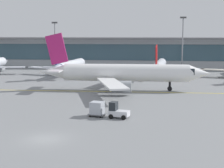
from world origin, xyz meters
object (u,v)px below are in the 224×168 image
object	(u,v)px
apron_light_mast_2	(183,41)
taxiing_regional_jet	(124,73)
cargo_dolly_lead	(97,108)
apron_light_mast_1	(55,43)
baggage_tug	(117,111)
gate_airplane_3	(159,66)
gate_airplane_2	(71,66)

from	to	relation	value
apron_light_mast_2	taxiing_regional_jet	bearing A→B (deg)	-110.00
cargo_dolly_lead	apron_light_mast_1	world-z (taller)	apron_light_mast_1
apron_light_mast_1	apron_light_mast_2	world-z (taller)	apron_light_mast_2
taxiing_regional_jet	baggage_tug	size ratio (longest dim) A/B	11.65
cargo_dolly_lead	apron_light_mast_1	bearing A→B (deg)	123.42
gate_airplane_3	baggage_tug	bearing A→B (deg)	177.94
gate_airplane_3	taxiing_regional_jet	xyz separation A→B (m)	(-7.06, -25.40, 0.81)
gate_airplane_2	gate_airplane_3	xyz separation A→B (m)	(23.20, 2.18, 0.00)
taxiing_regional_jet	apron_light_mast_1	distance (m)	48.17
gate_airplane_3	apron_light_mast_1	distance (m)	36.19
taxiing_regional_jet	baggage_tug	xyz separation A→B (m)	(1.14, -22.50, -2.40)
gate_airplane_2	baggage_tug	bearing A→B (deg)	-154.52
gate_airplane_2	apron_light_mast_2	size ratio (longest dim) A/B	1.60
gate_airplane_2	taxiing_regional_jet	bearing A→B (deg)	-140.43
gate_airplane_2	apron_light_mast_2	world-z (taller)	apron_light_mast_2
cargo_dolly_lead	gate_airplane_3	bearing A→B (deg)	92.34
baggage_tug	apron_light_mast_2	size ratio (longest dim) A/B	0.18
baggage_tug	cargo_dolly_lead	distance (m)	2.83
taxiing_regional_jet	apron_light_mast_1	size ratio (longest dim) A/B	2.30
gate_airplane_2	gate_airplane_3	distance (m)	23.30
taxiing_regional_jet	apron_light_mast_1	xyz separation A→B (m)	(-25.27, 40.76, 4.60)
baggage_tug	apron_light_mast_1	distance (m)	68.90
cargo_dolly_lead	apron_light_mast_1	xyz separation A→B (m)	(-23.66, 62.63, 6.84)
gate_airplane_3	cargo_dolly_lead	bearing A→B (deg)	174.59
gate_airplane_3	taxiing_regional_jet	bearing A→B (deg)	169.45
apron_light_mast_1	cargo_dolly_lead	bearing A→B (deg)	-69.31
gate_airplane_3	baggage_tug	xyz separation A→B (m)	(-5.92, -47.90, -1.59)
gate_airplane_2	apron_light_mast_2	xyz separation A→B (m)	(29.94, 14.69, 6.04)
gate_airplane_2	cargo_dolly_lead	distance (m)	47.40
apron_light_mast_1	apron_light_mast_2	bearing A→B (deg)	-4.17
gate_airplane_3	taxiing_regional_jet	world-z (taller)	taxiing_regional_jet
taxiing_regional_jet	gate_airplane_2	bearing A→B (deg)	123.32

